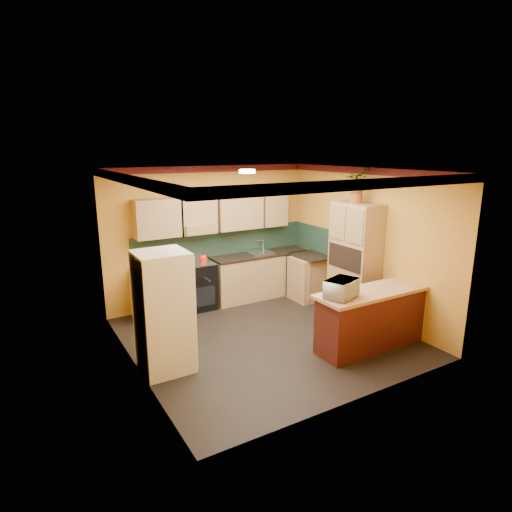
{
  "coord_description": "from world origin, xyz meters",
  "views": [
    {
      "loc": [
        -3.43,
        -5.52,
        3.02
      ],
      "look_at": [
        0.08,
        0.45,
        1.27
      ],
      "focal_mm": 30.0,
      "sensor_mm": 36.0,
      "label": 1
    }
  ],
  "objects_px": {
    "pantry": "(354,261)",
    "microwave": "(341,288)",
    "base_cabinets_back": "(227,281)",
    "stove": "(198,286)",
    "breakfast_bar": "(371,320)",
    "fridge": "(164,312)"
  },
  "relations": [
    {
      "from": "pantry",
      "to": "fridge",
      "type": "bearing_deg",
      "value": -177.77
    },
    {
      "from": "base_cabinets_back",
      "to": "pantry",
      "type": "distance_m",
      "value": 2.54
    },
    {
      "from": "fridge",
      "to": "microwave",
      "type": "bearing_deg",
      "value": -22.09
    },
    {
      "from": "stove",
      "to": "microwave",
      "type": "xyz_separation_m",
      "value": [
        1.01,
        -2.91,
        0.61
      ]
    },
    {
      "from": "base_cabinets_back",
      "to": "stove",
      "type": "bearing_deg",
      "value": -180.0
    },
    {
      "from": "pantry",
      "to": "breakfast_bar",
      "type": "bearing_deg",
      "value": -119.95
    },
    {
      "from": "fridge",
      "to": "pantry",
      "type": "bearing_deg",
      "value": 2.23
    },
    {
      "from": "pantry",
      "to": "microwave",
      "type": "xyz_separation_m",
      "value": [
        -1.27,
        -1.09,
        0.02
      ]
    },
    {
      "from": "fridge",
      "to": "microwave",
      "type": "relative_size",
      "value": 3.44
    },
    {
      "from": "base_cabinets_back",
      "to": "microwave",
      "type": "distance_m",
      "value": 3.01
    },
    {
      "from": "base_cabinets_back",
      "to": "stove",
      "type": "xyz_separation_m",
      "value": [
        -0.62,
        -0.0,
        0.02
      ]
    },
    {
      "from": "base_cabinets_back",
      "to": "microwave",
      "type": "bearing_deg",
      "value": -82.47
    },
    {
      "from": "fridge",
      "to": "pantry",
      "type": "xyz_separation_m",
      "value": [
        3.6,
        0.14,
        0.2
      ]
    },
    {
      "from": "base_cabinets_back",
      "to": "breakfast_bar",
      "type": "height_order",
      "value": "same"
    },
    {
      "from": "breakfast_bar",
      "to": "microwave",
      "type": "bearing_deg",
      "value": 180.0
    },
    {
      "from": "base_cabinets_back",
      "to": "breakfast_bar",
      "type": "distance_m",
      "value": 3.09
    },
    {
      "from": "pantry",
      "to": "microwave",
      "type": "bearing_deg",
      "value": -139.32
    },
    {
      "from": "stove",
      "to": "fridge",
      "type": "distance_m",
      "value": 2.4
    },
    {
      "from": "base_cabinets_back",
      "to": "breakfast_bar",
      "type": "bearing_deg",
      "value": -70.64
    },
    {
      "from": "pantry",
      "to": "microwave",
      "type": "distance_m",
      "value": 1.67
    },
    {
      "from": "pantry",
      "to": "breakfast_bar",
      "type": "distance_m",
      "value": 1.4
    },
    {
      "from": "base_cabinets_back",
      "to": "stove",
      "type": "height_order",
      "value": "stove"
    }
  ]
}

